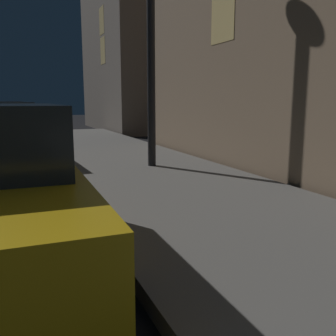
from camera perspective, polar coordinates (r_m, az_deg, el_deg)
car_blue at (r=15.68m, az=-23.93°, el=6.54°), size 2.14×4.32×1.43m
car_black at (r=21.14m, az=-23.63°, el=7.29°), size 2.08×4.11×1.43m
building_far at (r=20.44m, az=-1.67°, el=19.38°), size 6.21×8.26×9.45m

